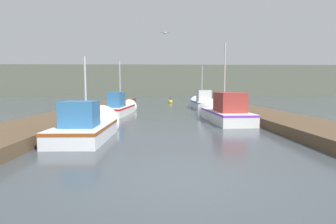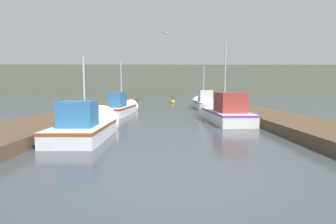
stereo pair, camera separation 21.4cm
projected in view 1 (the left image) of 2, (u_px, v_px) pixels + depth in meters
ground_plane at (183, 180)px, 5.45m from camera, size 200.00×200.00×0.00m
dock_left at (94, 109)px, 21.20m from camera, size 2.98×40.00×0.42m
dock_right at (239, 109)px, 21.51m from camera, size 2.98×40.00×0.42m
distant_shore_ridge at (163, 81)px, 69.34m from camera, size 120.00×16.00×7.34m
fishing_boat_0 at (89, 126)px, 10.33m from camera, size 1.82×4.56×3.63m
fishing_boat_1 at (222, 112)px, 15.49m from camera, size 2.05×6.33×5.02m
fishing_boat_2 at (121, 107)px, 19.31m from camera, size 1.82×6.37×4.18m
fishing_boat_3 at (201, 103)px, 24.58m from camera, size 1.68×6.06×4.34m
mooring_piling_0 at (66, 122)px, 10.83m from camera, size 0.32×0.32×0.96m
mooring_piling_1 at (225, 105)px, 20.34m from camera, size 0.24×0.24×1.10m
channel_buoy at (170, 102)px, 32.79m from camera, size 0.54×0.54×1.04m
seagull_lead at (165, 33)px, 17.20m from camera, size 0.56×0.29×0.12m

